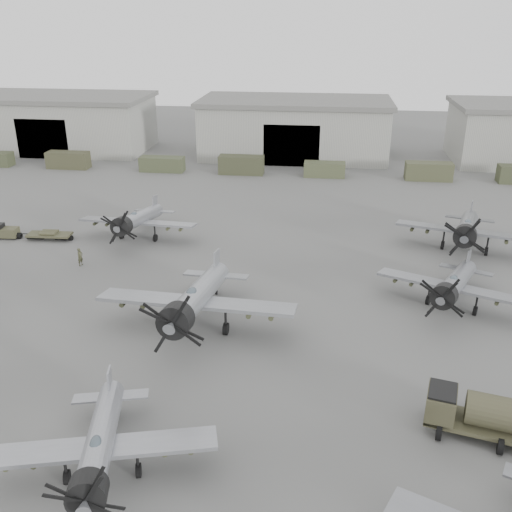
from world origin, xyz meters
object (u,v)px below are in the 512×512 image
Objects in this scene: aircraft_near_1 at (99,447)px; aircraft_far_0 at (136,220)px; aircraft_mid_1 at (195,300)px; aircraft_mid_2 at (454,285)px; aircraft_far_1 at (467,229)px; tug_trailer at (23,233)px; ground_crew at (80,257)px; fuel_tanker at (489,414)px.

aircraft_near_1 is 31.76m from aircraft_far_0.
aircraft_mid_2 is (18.39, 5.60, -0.45)m from aircraft_mid_1.
tug_trailer is at bearing -162.07° from aircraft_far_1.
aircraft_mid_2 is at bearing 30.35° from aircraft_near_1.
aircraft_far_0 is 31.33m from aircraft_far_1.
aircraft_near_1 is 35.65m from tug_trailer.
tug_trailer is (-19.65, 29.71, -1.47)m from aircraft_near_1.
aircraft_far_0 reaches higher than ground_crew.
tug_trailer is at bearing -171.33° from aircraft_mid_2.
tug_trailer is (-38.66, 24.17, -0.89)m from fuel_tanker.
aircraft_far_0 is at bearing 2.55° from tug_trailer.
tug_trailer is at bearing 161.24° from fuel_tanker.
aircraft_mid_2 is (19.77, 19.76, 0.07)m from aircraft_near_1.
aircraft_mid_2 is 0.97× the size of aircraft_far_0.
aircraft_mid_1 is (1.38, 14.16, 0.52)m from aircraft_near_1.
aircraft_far_1 is at bearing 94.31° from fuel_tanker.
fuel_tanker is 0.92× the size of tug_trailer.
fuel_tanker is 45.60m from tug_trailer.
tug_trailer is 10.00m from ground_crew.
aircraft_far_0 reaches higher than fuel_tanker.
ground_crew is (-3.13, -6.53, -1.30)m from aircraft_far_0.
aircraft_mid_1 is 1.08× the size of aircraft_far_1.
aircraft_far_0 reaches higher than tug_trailer.
aircraft_mid_2 is at bearing 19.99° from aircraft_mid_1.
fuel_tanker reaches higher than ground_crew.
aircraft_mid_1 is 19.11m from aircraft_far_0.
aircraft_far_0 is at bearing -7.02° from ground_crew.
aircraft_near_1 is 1.62× the size of fuel_tanker.
aircraft_near_1 is at bearing -150.51° from fuel_tanker.
aircraft_near_1 is at bearing -71.35° from aircraft_far_0.
tug_trailer is at bearing 74.73° from ground_crew.
aircraft_mid_2 is at bearing -79.46° from ground_crew.
aircraft_far_0 is 1.69× the size of fuel_tanker.
aircraft_near_1 is 0.86× the size of aircraft_far_1.
aircraft_mid_1 reaches higher than fuel_tanker.
tug_trailer is at bearing 146.57° from aircraft_mid_1.
tug_trailer is 4.58× the size of ground_crew.
aircraft_far_0 is 7.12× the size of ground_crew.
aircraft_far_1 is (23.09, 31.52, 0.32)m from aircraft_near_1.
fuel_tanker is (27.23, -25.15, -0.66)m from aircraft_far_0.
aircraft_mid_2 is 1.51× the size of tug_trailer.
ground_crew is at bearing -165.19° from aircraft_mid_2.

